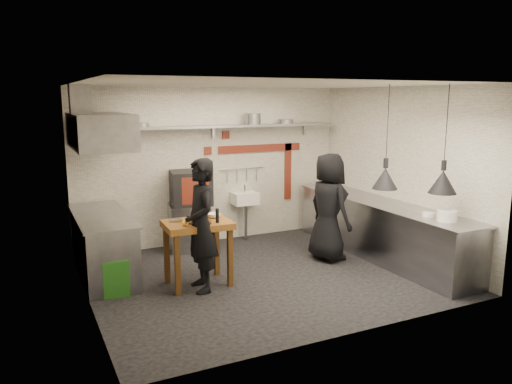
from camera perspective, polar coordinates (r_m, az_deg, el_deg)
name	(u,v)px	position (r m, az deg, el deg)	size (l,w,h in m)	color
floor	(264,275)	(7.57, 0.98, -9.50)	(5.00, 5.00, 0.00)	black
ceiling	(265,84)	(7.10, 1.05, 12.21)	(5.00, 5.00, 0.00)	beige
wall_back	(213,166)	(9.11, -4.94, 3.01)	(5.00, 0.04, 2.80)	silver
wall_front	(353,213)	(5.44, 10.99, -2.37)	(5.00, 0.04, 2.80)	silver
wall_left	(84,198)	(6.49, -19.11, -0.66)	(0.04, 4.20, 2.80)	silver
wall_right	(399,172)	(8.61, 16.07, 2.18)	(0.04, 4.20, 2.80)	silver
red_band_horiz	(260,148)	(9.43, 0.50, 5.03)	(1.70, 0.02, 0.14)	maroon
red_band_vert	(288,171)	(9.77, 3.66, 2.37)	(0.14, 0.02, 1.10)	maroon
red_tile_a	(226,135)	(9.12, -3.47, 6.52)	(0.14, 0.02, 0.14)	maroon
red_tile_b	(208,151)	(9.02, -5.52, 4.72)	(0.14, 0.02, 0.14)	maroon
back_shelf	(216,126)	(8.87, -4.60, 7.49)	(4.60, 0.34, 0.04)	gray
shelf_bracket_left	(104,135)	(8.53, -17.02, 6.25)	(0.04, 0.06, 0.24)	gray
shelf_bracket_mid	(213,132)	(9.02, -4.94, 6.90)	(0.04, 0.06, 0.24)	gray
shelf_bracket_right	(304,129)	(9.85, 5.53, 7.21)	(0.04, 0.06, 0.24)	gray
pan_far_left	(121,125)	(8.42, -15.21, 7.42)	(0.27, 0.27, 0.09)	gray
pan_mid_left	(141,125)	(8.48, -13.00, 7.47)	(0.27, 0.27, 0.07)	gray
stock_pot	(253,119)	(9.15, -0.36, 8.37)	(0.28, 0.28, 0.20)	gray
pan_right	(286,121)	(9.46, 3.41, 8.07)	(0.28, 0.28, 0.08)	gray
oven_stand	(189,227)	(8.81, -7.63, -3.95)	(0.68, 0.62, 0.80)	gray
combi_oven	(191,188)	(8.67, -7.46, 0.50)	(0.67, 0.63, 0.58)	black
oven_door	(196,191)	(8.38, -6.92, 0.16)	(0.46, 0.03, 0.46)	maroon
oven_glass	(196,190)	(8.40, -6.84, 0.18)	(0.40, 0.02, 0.34)	black
hand_sink	(245,198)	(9.25, -1.30, -0.72)	(0.46, 0.34, 0.22)	white
sink_tap	(245,189)	(9.22, -1.30, 0.37)	(0.03, 0.03, 0.14)	gray
sink_drain	(246,222)	(9.31, -1.18, -3.42)	(0.06, 0.06, 0.66)	gray
utensil_rail	(242,169)	(9.29, -1.67, 2.70)	(0.02, 0.02, 0.90)	gray
counter_right	(380,230)	(8.57, 13.98, -4.24)	(0.70, 3.80, 0.90)	gray
counter_right_top	(381,203)	(8.46, 14.12, -1.20)	(0.76, 3.90, 0.03)	gray
plate_stack	(447,216)	(7.41, 21.00, -2.53)	(0.27, 0.27, 0.15)	white
small_bowl_right	(429,215)	(7.63, 19.12, -2.45)	(0.18, 0.18, 0.05)	white
counter_left	(103,246)	(7.77, -17.04, -5.94)	(0.70, 1.90, 0.90)	gray
counter_left_top	(102,216)	(7.66, -17.23, -2.60)	(0.76, 2.00, 0.03)	gray
extractor_hood	(100,131)	(7.49, -17.38, 6.67)	(0.78, 1.60, 0.50)	gray
hood_duct	(80,103)	(7.44, -19.48, 9.62)	(0.28, 0.28, 0.50)	gray
green_bin	(116,276)	(7.07, -15.71, -9.23)	(0.34, 0.34, 0.50)	#1F5D19
prep_table	(198,253)	(7.13, -6.64, -6.96)	(0.92, 0.64, 0.92)	brown
cutting_board	(200,222)	(6.94, -6.43, -3.39)	(0.31, 0.22, 0.03)	#4C2E11
pepper_mill	(217,216)	(6.88, -4.44, -2.71)	(0.05, 0.05, 0.20)	black
lemon_a	(184,223)	(6.77, -8.18, -3.54)	(0.08, 0.08, 0.08)	yellow
lemon_b	(195,223)	(6.78, -6.99, -3.52)	(0.08, 0.08, 0.08)	yellow
veg_ball	(202,216)	(7.13, -6.24, -2.69)	(0.10, 0.10, 0.10)	olive
steel_tray	(176,221)	(7.03, -9.14, -3.24)	(0.17, 0.11, 0.03)	gray
bowl	(214,215)	(7.20, -4.85, -2.68)	(0.20, 0.20, 0.06)	white
heat_lamp_near	(387,137)	(7.20, 14.75, 6.05)	(0.36, 0.36, 1.45)	black
heat_lamp_far	(446,140)	(7.29, 20.86, 5.62)	(0.38, 0.38, 1.49)	black
chef_left	(201,225)	(6.80, -6.31, -3.82)	(0.67, 0.44, 1.83)	black
chef_right	(329,207)	(8.15, 8.31, -1.71)	(0.86, 0.56, 1.75)	black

